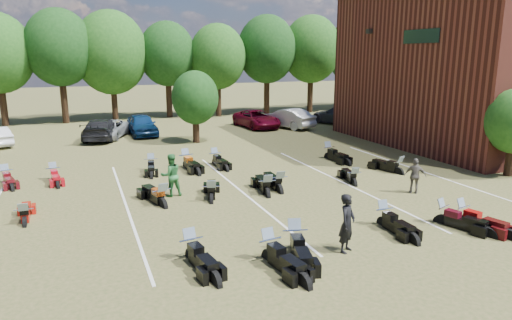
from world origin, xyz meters
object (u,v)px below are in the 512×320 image
person_black (347,223)px  person_grey (415,176)px  motorcycle_7 (25,225)px  motorcycle_14 (7,183)px  person_green (171,175)px  motorcycle_3 (269,260)px  car_4 (142,125)px

person_black → person_grey: size_ratio=1.18×
motorcycle_7 → person_black: bearing=145.6°
motorcycle_7 → motorcycle_14: 6.64m
person_green → motorcycle_3: size_ratio=0.76×
motorcycle_3 → motorcycle_14: 14.92m
person_grey → motorcycle_14: bearing=11.7°
car_4 → motorcycle_3: 23.48m
motorcycle_3 → motorcycle_7: bearing=132.1°
person_grey → motorcycle_14: person_grey is taller
motorcycle_3 → person_green: bearing=93.0°
person_black → motorcycle_3: 2.64m
car_4 → person_black: (3.02, -23.73, 0.13)m
motorcycle_14 → motorcycle_3: bearing=-70.8°
person_black → person_green: 8.59m
car_4 → motorcycle_7: 18.79m
person_black → motorcycle_7: 11.32m
person_black → motorcycle_14: person_black is taller
car_4 → motorcycle_14: size_ratio=2.11×
person_black → motorcycle_14: size_ratio=0.84×
person_green → motorcycle_7: 5.85m
person_grey → motorcycle_3: person_grey is taller
car_4 → person_black: bearing=-85.3°
person_grey → motorcycle_7: (-15.60, 1.91, -0.78)m
motorcycle_3 → motorcycle_14: bearing=116.1°
person_grey → person_black: bearing=72.5°
person_black → motorcycle_14: 16.66m
car_4 → motorcycle_7: bearing=-112.7°
person_green → motorcycle_7: (-5.57, -1.54, -0.93)m
motorcycle_3 → motorcycle_7: motorcycle_3 is taller
person_green → motorcycle_14: size_ratio=0.84×
motorcycle_3 → motorcycle_7: (-7.03, 5.84, 0.00)m
person_green → motorcycle_14: bearing=-42.9°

